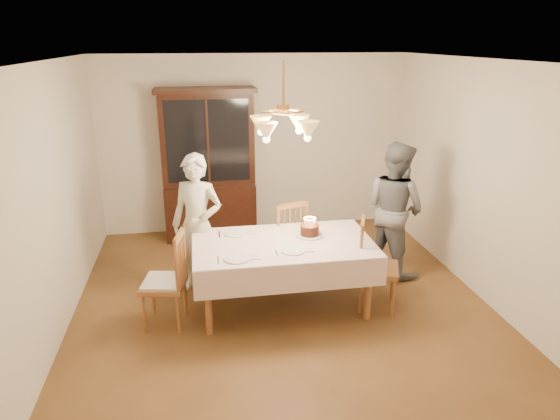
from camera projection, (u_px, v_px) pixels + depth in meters
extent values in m
plane|color=brown|center=(283.00, 305.00, 5.52)|extent=(5.00, 5.00, 0.00)
plane|color=white|center=(284.00, 61.00, 4.67)|extent=(5.00, 5.00, 0.00)
plane|color=beige|center=(254.00, 144.00, 7.42)|extent=(4.50, 0.00, 4.50)
plane|color=beige|center=(362.00, 324.00, 2.76)|extent=(4.50, 0.00, 4.50)
plane|color=beige|center=(50.00, 205.00, 4.73)|extent=(0.00, 5.00, 5.00)
plane|color=beige|center=(486.00, 183.00, 5.45)|extent=(0.00, 5.00, 5.00)
cube|color=brown|center=(283.00, 245.00, 5.28)|extent=(1.80, 1.00, 0.04)
cube|color=white|center=(283.00, 242.00, 5.27)|extent=(1.90, 1.10, 0.01)
cylinder|color=brown|center=(208.00, 302.00, 4.88)|extent=(0.07, 0.07, 0.71)
cylinder|color=brown|center=(368.00, 289.00, 5.14)|extent=(0.07, 0.07, 0.71)
cylinder|color=brown|center=(206.00, 265.00, 5.66)|extent=(0.07, 0.07, 0.71)
cylinder|color=brown|center=(345.00, 255.00, 5.92)|extent=(0.07, 0.07, 0.71)
cube|color=black|center=(211.00, 210.00, 7.35)|extent=(1.30, 0.50, 0.80)
cube|color=black|center=(207.00, 139.00, 7.06)|extent=(1.30, 0.40, 1.30)
cube|color=black|center=(208.00, 141.00, 6.87)|extent=(1.14, 0.01, 1.14)
cube|color=black|center=(205.00, 90.00, 6.79)|extent=(1.38, 0.54, 0.06)
cube|color=brown|center=(285.00, 241.00, 6.09)|extent=(0.55, 0.54, 0.05)
cube|color=brown|center=(293.00, 205.00, 5.76)|extent=(0.39, 0.16, 0.06)
cylinder|color=brown|center=(291.00, 251.00, 6.39)|extent=(0.04, 0.04, 0.43)
cylinder|color=brown|center=(266.00, 257.00, 6.23)|extent=(0.04, 0.04, 0.43)
cylinder|color=brown|center=(304.00, 261.00, 6.11)|extent=(0.04, 0.04, 0.43)
cylinder|color=brown|center=(278.00, 267.00, 5.95)|extent=(0.04, 0.04, 0.43)
cube|color=brown|center=(163.00, 284.00, 5.03)|extent=(0.49, 0.51, 0.05)
cube|color=brown|center=(179.00, 237.00, 4.86)|extent=(0.11, 0.40, 0.06)
cylinder|color=brown|center=(153.00, 296.00, 5.28)|extent=(0.04, 0.04, 0.43)
cylinder|color=brown|center=(144.00, 314.00, 4.94)|extent=(0.04, 0.04, 0.43)
cylinder|color=brown|center=(185.00, 296.00, 5.28)|extent=(0.04, 0.04, 0.43)
cylinder|color=brown|center=(178.00, 314.00, 4.94)|extent=(0.04, 0.04, 0.43)
cube|color=beige|center=(163.00, 281.00, 5.02)|extent=(0.45, 0.46, 0.03)
cube|color=brown|center=(378.00, 269.00, 5.37)|extent=(0.55, 0.56, 0.05)
cube|color=brown|center=(363.00, 222.00, 5.23)|extent=(0.17, 0.39, 0.06)
cylinder|color=brown|center=(393.00, 298.00, 5.25)|extent=(0.04, 0.04, 0.43)
cylinder|color=brown|center=(392.00, 282.00, 5.58)|extent=(0.04, 0.04, 0.43)
cylinder|color=brown|center=(360.00, 295.00, 5.31)|extent=(0.04, 0.04, 0.43)
cylinder|color=brown|center=(362.00, 279.00, 5.64)|extent=(0.04, 0.04, 0.43)
imported|color=beige|center=(197.00, 225.00, 5.60)|extent=(0.70, 0.59, 1.62)
imported|color=slate|center=(394.00, 208.00, 6.10)|extent=(0.92, 1.00, 1.65)
cylinder|color=white|center=(310.00, 235.00, 5.44)|extent=(0.30, 0.30, 0.01)
cylinder|color=#33150B|center=(310.00, 230.00, 5.42)|extent=(0.20, 0.20, 0.11)
cylinder|color=#598CD8|center=(315.00, 222.00, 5.40)|extent=(0.01, 0.01, 0.07)
sphere|color=#FFB23F|center=(315.00, 218.00, 5.39)|extent=(0.01, 0.01, 0.01)
cylinder|color=pink|center=(315.00, 221.00, 5.42)|extent=(0.01, 0.01, 0.07)
sphere|color=#FFB23F|center=(315.00, 218.00, 5.41)|extent=(0.01, 0.01, 0.01)
cylinder|color=#EACC66|center=(313.00, 220.00, 5.43)|extent=(0.01, 0.01, 0.07)
sphere|color=#FFB23F|center=(313.00, 217.00, 5.42)|extent=(0.01, 0.01, 0.01)
cylinder|color=#598CD8|center=(311.00, 220.00, 5.45)|extent=(0.01, 0.01, 0.07)
sphere|color=#FFB23F|center=(312.00, 217.00, 5.43)|extent=(0.01, 0.01, 0.01)
cylinder|color=pink|center=(310.00, 220.00, 5.45)|extent=(0.01, 0.01, 0.07)
sphere|color=#FFB23F|center=(310.00, 217.00, 5.44)|extent=(0.01, 0.01, 0.01)
cylinder|color=#EACC66|center=(308.00, 220.00, 5.45)|extent=(0.01, 0.01, 0.07)
sphere|color=#FFB23F|center=(308.00, 217.00, 5.43)|extent=(0.01, 0.01, 0.01)
cylinder|color=#598CD8|center=(306.00, 220.00, 5.44)|extent=(0.01, 0.01, 0.07)
sphere|color=#FFB23F|center=(306.00, 217.00, 5.42)|extent=(0.01, 0.01, 0.01)
cylinder|color=pink|center=(305.00, 221.00, 5.42)|extent=(0.01, 0.01, 0.07)
sphere|color=#FFB23F|center=(305.00, 218.00, 5.41)|extent=(0.01, 0.01, 0.01)
cylinder|color=#EACC66|center=(304.00, 222.00, 5.40)|extent=(0.01, 0.01, 0.07)
sphere|color=#FFB23F|center=(304.00, 218.00, 5.39)|extent=(0.01, 0.01, 0.01)
cylinder|color=#598CD8|center=(304.00, 222.00, 5.38)|extent=(0.01, 0.01, 0.07)
sphere|color=#FFB23F|center=(304.00, 219.00, 5.37)|extent=(0.01, 0.01, 0.01)
cylinder|color=pink|center=(305.00, 223.00, 5.36)|extent=(0.01, 0.01, 0.07)
sphere|color=#FFB23F|center=(305.00, 219.00, 5.35)|extent=(0.01, 0.01, 0.01)
cylinder|color=#EACC66|center=(306.00, 223.00, 5.35)|extent=(0.01, 0.01, 0.07)
sphere|color=#FFB23F|center=(306.00, 220.00, 5.33)|extent=(0.01, 0.01, 0.01)
cylinder|color=#598CD8|center=(308.00, 224.00, 5.34)|extent=(0.01, 0.01, 0.07)
sphere|color=#FFB23F|center=(308.00, 220.00, 5.32)|extent=(0.01, 0.01, 0.01)
cylinder|color=pink|center=(310.00, 224.00, 5.33)|extent=(0.01, 0.01, 0.07)
sphere|color=#FFB23F|center=(310.00, 220.00, 5.32)|extent=(0.01, 0.01, 0.01)
cylinder|color=#EACC66|center=(312.00, 224.00, 5.34)|extent=(0.01, 0.01, 0.07)
sphere|color=#FFB23F|center=(312.00, 220.00, 5.32)|extent=(0.01, 0.01, 0.01)
cylinder|color=#598CD8|center=(314.00, 223.00, 5.35)|extent=(0.01, 0.01, 0.07)
sphere|color=#FFB23F|center=(314.00, 220.00, 5.33)|extent=(0.01, 0.01, 0.01)
cylinder|color=pink|center=(315.00, 223.00, 5.36)|extent=(0.01, 0.01, 0.07)
sphere|color=#FFB23F|center=(315.00, 219.00, 5.35)|extent=(0.01, 0.01, 0.01)
cylinder|color=#EACC66|center=(315.00, 222.00, 5.38)|extent=(0.01, 0.01, 0.07)
sphere|color=#FFB23F|center=(316.00, 219.00, 5.37)|extent=(0.01, 0.01, 0.01)
cylinder|color=white|center=(237.00, 258.00, 4.87)|extent=(0.27, 0.27, 0.02)
cube|color=silver|center=(218.00, 260.00, 4.84)|extent=(0.01, 0.16, 0.01)
cube|color=beige|center=(255.00, 257.00, 4.90)|extent=(0.10, 0.10, 0.01)
cylinder|color=white|center=(293.00, 251.00, 5.04)|extent=(0.24, 0.24, 0.02)
cube|color=silver|center=(277.00, 252.00, 5.01)|extent=(0.02, 0.16, 0.01)
cube|color=beige|center=(309.00, 250.00, 5.06)|extent=(0.10, 0.10, 0.01)
cylinder|color=white|center=(236.00, 233.00, 5.50)|extent=(0.27, 0.27, 0.02)
cube|color=silver|center=(220.00, 234.00, 5.47)|extent=(0.01, 0.16, 0.01)
cube|color=beige|center=(252.00, 232.00, 5.53)|extent=(0.10, 0.10, 0.01)
cylinder|color=#BF8C3F|center=(284.00, 83.00, 4.73)|extent=(0.02, 0.02, 0.40)
cylinder|color=#BF8C3F|center=(283.00, 109.00, 4.82)|extent=(0.12, 0.12, 0.10)
cone|color=#D8994C|center=(299.00, 124.00, 5.09)|extent=(0.22, 0.22, 0.18)
sphere|color=#FFD899|center=(299.00, 131.00, 5.11)|extent=(0.07, 0.07, 0.07)
cone|color=#D8994C|center=(261.00, 125.00, 5.03)|extent=(0.22, 0.22, 0.18)
sphere|color=#FFD899|center=(261.00, 132.00, 5.05)|extent=(0.07, 0.07, 0.07)
cone|color=#D8994C|center=(266.00, 132.00, 4.66)|extent=(0.22, 0.22, 0.18)
sphere|color=#FFD899|center=(266.00, 139.00, 4.68)|extent=(0.07, 0.07, 0.07)
cone|color=#D8994C|center=(308.00, 131.00, 4.72)|extent=(0.22, 0.22, 0.18)
sphere|color=#FFD899|center=(308.00, 138.00, 4.74)|extent=(0.07, 0.07, 0.07)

